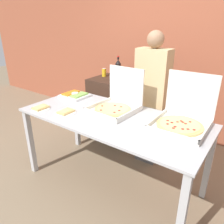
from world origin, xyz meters
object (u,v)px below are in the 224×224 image
at_px(paper_plate_front_right, 41,108).
at_px(veggie_tray, 75,95).
at_px(soda_bottle, 118,69).
at_px(pizza_box_far_left, 183,118).
at_px(soda_can_colored, 104,72).
at_px(paper_plate_front_left, 66,112).
at_px(soda_can_silver, 129,75).
at_px(person_guest_plaid, 151,99).
at_px(pizza_box_near_right, 116,103).

bearing_deg(paper_plate_front_right, veggie_tray, 88.47).
relative_size(veggie_tray, soda_bottle, 0.98).
distance_m(pizza_box_far_left, soda_bottle, 1.48).
bearing_deg(soda_can_colored, paper_plate_front_left, -71.72).
relative_size(pizza_box_far_left, soda_can_silver, 4.11).
xyz_separation_m(soda_bottle, person_guest_plaid, (0.70, -0.29, -0.24)).
height_order(soda_can_silver, person_guest_plaid, person_guest_plaid).
distance_m(soda_bottle, soda_can_silver, 0.19).
xyz_separation_m(soda_bottle, soda_can_colored, (-0.27, 0.00, -0.09)).
height_order(paper_plate_front_left, soda_can_colored, soda_can_colored).
xyz_separation_m(soda_can_silver, soda_can_colored, (-0.42, -0.06, 0.00)).
distance_m(soda_bottle, soda_can_colored, 0.28).
xyz_separation_m(veggie_tray, person_guest_plaid, (0.89, 0.45, 0.00)).
height_order(paper_plate_front_right, soda_can_silver, soda_can_silver).
xyz_separation_m(paper_plate_front_left, soda_can_silver, (0.03, 1.26, 0.17)).
bearing_deg(person_guest_plaid, veggie_tray, 26.89).
height_order(pizza_box_near_right, soda_can_colored, pizza_box_near_right).
bearing_deg(paper_plate_front_left, person_guest_plaid, 57.49).
bearing_deg(soda_can_silver, veggie_tray, -112.75).
bearing_deg(veggie_tray, pizza_box_near_right, -5.45).
relative_size(pizza_box_far_left, soda_can_colored, 4.11).
relative_size(pizza_box_near_right, paper_plate_front_right, 2.40).
xyz_separation_m(veggie_tray, soda_bottle, (0.18, 0.74, 0.24)).
bearing_deg(veggie_tray, pizza_box_far_left, -0.92).
height_order(pizza_box_far_left, pizza_box_near_right, pizza_box_far_left).
xyz_separation_m(pizza_box_far_left, paper_plate_front_right, (-1.46, -0.52, -0.07)).
height_order(veggie_tray, soda_can_colored, soda_can_colored).
bearing_deg(person_guest_plaid, paper_plate_front_left, 57.49).
bearing_deg(veggie_tray, paper_plate_front_left, -55.79).
height_order(paper_plate_front_right, soda_bottle, soda_bottle).
distance_m(veggie_tray, soda_can_colored, 0.76).
xyz_separation_m(pizza_box_far_left, person_guest_plaid, (-0.56, 0.47, -0.06)).
distance_m(paper_plate_front_left, soda_can_silver, 1.27).
distance_m(paper_plate_front_left, soda_bottle, 1.23).
relative_size(paper_plate_front_right, paper_plate_front_left, 0.96).
distance_m(pizza_box_far_left, veggie_tray, 1.44).
distance_m(paper_plate_front_right, veggie_tray, 0.54).
relative_size(paper_plate_front_left, soda_can_colored, 1.75).
relative_size(paper_plate_front_right, veggie_tray, 0.63).
relative_size(pizza_box_near_right, paper_plate_front_left, 2.31).
height_order(soda_bottle, soda_can_colored, soda_bottle).
distance_m(paper_plate_front_right, soda_can_colored, 1.29).
xyz_separation_m(pizza_box_far_left, veggie_tray, (-1.44, 0.02, -0.06)).
bearing_deg(pizza_box_near_right, paper_plate_front_left, -132.64).
height_order(soda_bottle, soda_can_silver, soda_bottle).
bearing_deg(pizza_box_near_right, soda_bottle, 126.27).
bearing_deg(person_guest_plaid, pizza_box_near_right, 70.98).
xyz_separation_m(pizza_box_near_right, soda_can_silver, (-0.37, 0.87, 0.10)).
distance_m(pizza_box_near_right, soda_can_colored, 1.14).
bearing_deg(soda_can_colored, soda_bottle, -0.98).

